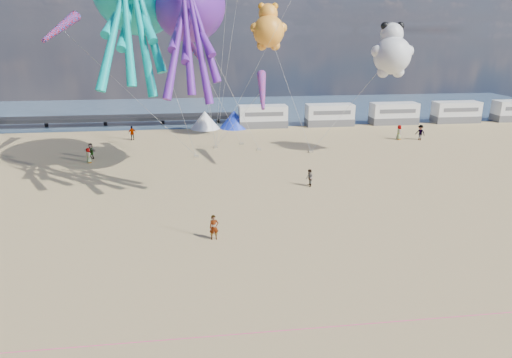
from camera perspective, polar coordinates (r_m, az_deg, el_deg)
name	(u,v)px	position (r m, az deg, el deg)	size (l,w,h in m)	color
ground	(257,275)	(25.69, 0.08, -11.95)	(120.00, 120.00, 0.00)	tan
water	(215,110)	(78.17, -5.12, 8.58)	(120.00, 120.00, 0.00)	#39536E
pier	(15,120)	(71.67, -27.86, 6.49)	(60.00, 3.00, 0.50)	black
motorhome_0	(263,116)	(63.70, 0.86, 7.83)	(6.60, 2.50, 3.00)	silver
motorhome_1	(329,115)	(65.70, 9.17, 7.92)	(6.60, 2.50, 3.00)	silver
motorhome_2	(394,113)	(68.95, 16.85, 7.85)	(6.60, 2.50, 3.00)	silver
motorhome_3	(456,112)	(73.31, 23.72, 7.68)	(6.60, 2.50, 3.00)	silver
tent_white	(205,120)	(63.15, -6.41, 7.35)	(4.00, 4.00, 2.40)	white
tent_blue	(234,119)	(63.33, -2.76, 7.47)	(4.00, 4.00, 2.40)	#1933CC
rope_line	(271,332)	(21.54, 1.86, -18.52)	(0.03, 0.03, 34.00)	#F2338C
standing_person	(214,227)	(29.52, -5.28, -6.04)	(0.60, 0.40, 1.66)	tan
beachgoer_0	(89,155)	(49.34, -20.20, 2.79)	(0.56, 0.37, 1.54)	#7F6659
beachgoer_1	(309,178)	(39.49, 6.68, 0.12)	(0.74, 0.48, 1.51)	#7F6659
beachgoer_2	(420,132)	(59.61, 19.84, 5.49)	(0.91, 0.71, 1.88)	#7F6659
beachgoer_3	(132,133)	(58.09, -15.21, 5.56)	(1.13, 0.65, 1.75)	#7F6659
beachgoer_4	(91,151)	(50.92, -19.94, 3.32)	(0.96, 0.40, 1.63)	#7F6659
beachgoer_6	(399,132)	(59.09, 17.43, 5.60)	(0.66, 0.43, 1.80)	#7F6659
sandbag_a	(196,156)	(48.82, -7.45, 2.81)	(0.50, 0.35, 0.22)	gray
sandbag_b	(259,150)	(51.20, 0.38, 3.68)	(0.50, 0.35, 0.22)	gray
sandbag_c	(311,152)	(50.75, 6.89, 3.42)	(0.50, 0.35, 0.22)	gray
sandbag_d	(242,144)	(53.97, -1.81, 4.43)	(0.50, 0.35, 0.22)	gray
sandbag_e	(216,147)	(52.63, -5.07, 4.01)	(0.50, 0.35, 0.22)	gray
kite_octopus_purple	(189,5)	(41.23, -8.34, 20.74)	(4.76, 11.12, 12.70)	#5B1E96
kite_panda	(392,55)	(49.35, 16.65, 14.59)	(4.54, 4.27, 6.41)	silver
kite_teddy_orange	(269,31)	(54.47, 1.58, 17.98)	(4.35, 4.09, 6.14)	orange
windsock_left	(60,28)	(50.85, -23.25, 16.98)	(1.10, 6.81, 6.81)	red
windsock_mid	(189,42)	(45.59, -8.35, 16.63)	(1.00, 6.71, 6.71)	red
windsock_right	(262,91)	(44.72, 0.78, 11.00)	(0.90, 5.73, 5.73)	red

